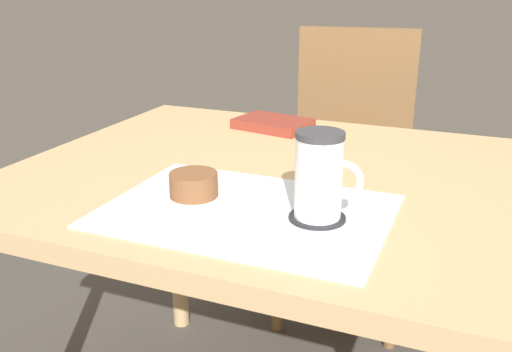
{
  "coord_description": "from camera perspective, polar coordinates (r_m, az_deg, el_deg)",
  "views": [
    {
      "loc": [
        0.38,
        -1.01,
        1.09
      ],
      "look_at": [
        0.04,
        -0.17,
        0.76
      ],
      "focal_mm": 40.0,
      "sensor_mm": 36.0,
      "label": 1
    }
  ],
  "objects": [
    {
      "name": "dining_table",
      "position": [
        1.17,
        1.59,
        -3.13
      ],
      "size": [
        1.02,
        0.86,
        0.71
      ],
      "color": "tan",
      "rests_on": "ground_plane"
    },
    {
      "name": "wooden_chair",
      "position": [
        1.9,
        9.25,
        1.21
      ],
      "size": [
        0.47,
        0.47,
        0.92
      ],
      "rotation": [
        0.0,
        0.0,
        3.28
      ],
      "color": "brown",
      "rests_on": "ground_plane"
    },
    {
      "name": "placemat",
      "position": [
        0.95,
        -0.93,
        -3.5
      ],
      "size": [
        0.46,
        0.33,
        0.0
      ],
      "primitive_type": "cube",
      "color": "white",
      "rests_on": "dining_table"
    },
    {
      "name": "pastry_plate",
      "position": [
        0.98,
        -6.2,
        -2.3
      ],
      "size": [
        0.18,
        0.18,
        0.01
      ],
      "primitive_type": "cylinder",
      "color": "white",
      "rests_on": "placemat"
    },
    {
      "name": "pastry",
      "position": [
        0.97,
        -6.25,
        -0.84
      ],
      "size": [
        0.08,
        0.08,
        0.04
      ],
      "primitive_type": "cylinder",
      "color": "brown",
      "rests_on": "pastry_plate"
    },
    {
      "name": "coffee_coaster",
      "position": [
        0.91,
        6.13,
        -4.15
      ],
      "size": [
        0.09,
        0.09,
        0.0
      ],
      "primitive_type": "cylinder",
      "color": "#232328",
      "rests_on": "placemat"
    },
    {
      "name": "coffee_mug",
      "position": [
        0.89,
        6.43,
        0.08
      ],
      "size": [
        0.11,
        0.08,
        0.14
      ],
      "color": "white",
      "rests_on": "coffee_coaster"
    },
    {
      "name": "small_book",
      "position": [
        1.45,
        1.7,
        5.25
      ],
      "size": [
        0.2,
        0.16,
        0.02
      ],
      "primitive_type": "cube",
      "rotation": [
        0.0,
        0.0,
        -0.19
      ],
      "color": "maroon",
      "rests_on": "dining_table"
    }
  ]
}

